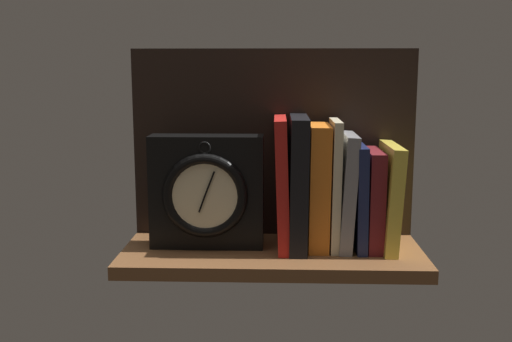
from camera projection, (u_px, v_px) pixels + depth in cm
name	position (u px, v px, depth cm)	size (l,w,h in cm)	color
ground_plane	(272.00, 255.00, 116.76)	(58.00, 23.74, 2.50)	brown
back_panel	(273.00, 143.00, 124.32)	(58.00, 1.20, 38.57)	black
book_red_requiem	(282.00, 183.00, 116.53)	(2.26, 16.03, 25.34)	red
book_black_skeptic	(298.00, 182.00, 116.40)	(3.37, 16.82, 25.56)	black
book_orange_pandolfini	(318.00, 186.00, 116.40)	(3.88, 12.62, 24.03)	orange
book_cream_twain	(334.00, 184.00, 116.21)	(1.65, 12.45, 24.92)	beige
book_gray_chess	(346.00, 191.00, 116.36)	(2.42, 13.61, 22.26)	gray
book_navy_bierce	(359.00, 196.00, 116.44)	(1.93, 13.79, 20.26)	#192147
book_maroon_dawkins	(373.00, 199.00, 116.44)	(2.90, 13.35, 19.17)	maroon
book_yellow_seinlanguage	(388.00, 197.00, 116.25)	(2.52, 16.25, 20.24)	gold
framed_clock	(207.00, 192.00, 116.17)	(21.97, 7.59, 21.97)	black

